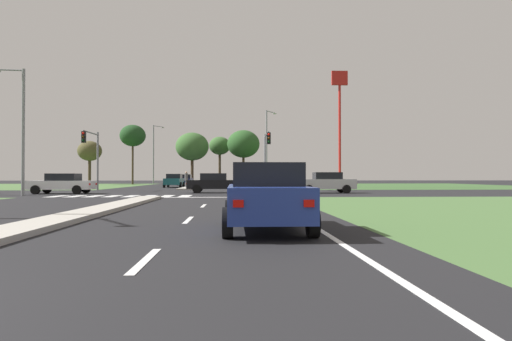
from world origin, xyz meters
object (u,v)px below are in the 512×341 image
at_px(treeline_third, 192,147).
at_px(car_navy_fifth, 186,180).
at_px(car_blue_near, 266,196).
at_px(car_teal_sixth, 174,180).
at_px(car_white_fourth, 62,183).
at_px(treeline_near, 90,151).
at_px(street_lamp_third, 267,144).
at_px(street_lamp_fourth, 154,151).
at_px(treeline_second, 133,136).
at_px(traffic_signal_far_right, 266,150).
at_px(traffic_signal_far_left, 92,150).
at_px(treeline_fifth, 243,144).
at_px(street_lamp_second, 20,124).
at_px(treeline_fourth, 220,146).
at_px(car_black_second, 215,183).
at_px(pedestrian_at_median, 186,178).
at_px(fastfood_pole_sign, 340,104).
at_px(car_silver_third, 326,182).

bearing_deg(treeline_third, car_navy_fifth, -98.17).
relative_size(car_blue_near, car_teal_sixth, 0.92).
bearing_deg(car_white_fourth, treeline_near, 15.70).
distance_m(car_navy_fifth, street_lamp_third, 13.75).
bearing_deg(car_teal_sixth, treeline_near, -51.67).
distance_m(street_lamp_fourth, treeline_second, 6.31).
distance_m(traffic_signal_far_right, treeline_third, 30.28).
relative_size(traffic_signal_far_left, treeline_fifth, 0.63).
bearing_deg(street_lamp_second, treeline_fourth, 74.52).
xyz_separation_m(treeline_third, treeline_fifth, (7.88, 0.32, 0.46)).
bearing_deg(treeline_fifth, treeline_fourth, 137.57).
height_order(car_black_second, street_lamp_third, street_lamp_third).
relative_size(traffic_signal_far_right, treeline_fourth, 0.67).
height_order(street_lamp_second, treeline_second, treeline_second).
relative_size(car_blue_near, pedestrian_at_median, 2.57).
bearing_deg(traffic_signal_far_right, treeline_fifth, 92.86).
xyz_separation_m(car_navy_fifth, traffic_signal_far_left, (-5.30, -24.39, 2.82)).
distance_m(fastfood_pole_sign, treeline_third, 26.38).
bearing_deg(car_white_fourth, fastfood_pole_sign, -56.87).
distance_m(fastfood_pole_sign, treeline_second, 34.60).
height_order(car_white_fourth, street_lamp_second, street_lamp_second).
bearing_deg(treeline_third, treeline_near, 165.75).
xyz_separation_m(car_blue_near, pedestrian_at_median, (-5.64, 33.56, 0.32)).
height_order(traffic_signal_far_left, traffic_signal_far_right, traffic_signal_far_left).
relative_size(traffic_signal_far_right, fastfood_pole_sign, 0.39).
xyz_separation_m(treeline_second, treeline_fifth, (17.36, -1.55, -1.35)).
xyz_separation_m(car_navy_fifth, treeline_third, (0.56, 3.92, 5.03)).
distance_m(car_black_second, treeline_fourth, 37.43).
bearing_deg(street_lamp_fourth, traffic_signal_far_left, -87.97).
bearing_deg(street_lamp_fourth, treeline_third, -45.86).
height_order(treeline_fourth, treeline_fifth, treeline_fifth).
distance_m(car_blue_near, treeline_near, 65.52).
distance_m(car_white_fourth, car_teal_sixth, 18.77).
distance_m(car_black_second, traffic_signal_far_right, 6.83).
distance_m(car_navy_fifth, treeline_fourth, 10.49).
xyz_separation_m(car_navy_fifth, fastfood_pole_sign, (18.93, -14.66, 8.68)).
bearing_deg(treeline_near, treeline_fourth, -1.37).
bearing_deg(street_lamp_second, treeline_second, 92.97).
xyz_separation_m(car_navy_fifth, traffic_signal_far_right, (9.90, -24.79, 2.79)).
relative_size(car_teal_sixth, treeline_near, 0.65).
height_order(street_lamp_third, pedestrian_at_median, street_lamp_third).
distance_m(car_black_second, car_teal_sixth, 17.53).
relative_size(car_white_fourth, treeline_fourth, 0.59).
bearing_deg(traffic_signal_far_left, pedestrian_at_median, 35.97).
bearing_deg(treeline_fifth, pedestrian_at_median, -105.01).
bearing_deg(car_white_fourth, car_silver_third, -88.84).
xyz_separation_m(street_lamp_second, treeline_fifth, (15.30, 38.07, 1.63)).
bearing_deg(car_navy_fifth, treeline_fourth, -121.06).
height_order(car_blue_near, treeline_second, treeline_second).
xyz_separation_m(pedestrian_at_median, treeline_fourth, (2.41, 26.64, 5.06)).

